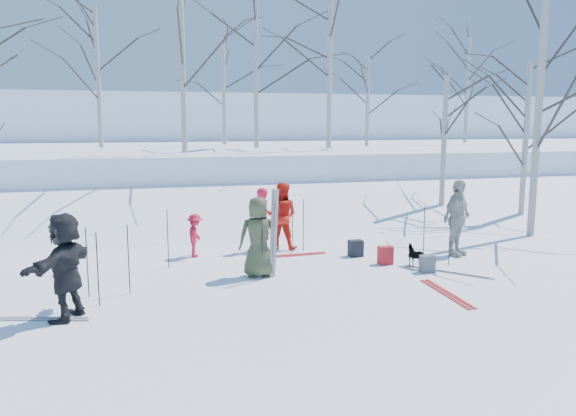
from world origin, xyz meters
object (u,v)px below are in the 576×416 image
object	(u,v)px
skier_red_north	(261,220)
backpack_red	(385,255)
skier_grey_west	(65,266)
skier_redor_behind	(282,216)
skier_cream_east	(457,218)
skier_red_seated	(195,235)
backpack_dark	(356,248)
dog	(418,256)
backpack_grey	(427,264)
skier_olive_center	(258,237)

from	to	relation	value
skier_red_north	backpack_red	distance (m)	3.30
skier_red_north	skier_grey_west	xyz separation A→B (m)	(-4.19, -4.06, 0.09)
skier_redor_behind	skier_cream_east	xyz separation A→B (m)	(3.95, -1.86, 0.08)
skier_red_seated	backpack_dark	size ratio (longest dim) A/B	2.66
skier_red_north	backpack_dark	world-z (taller)	skier_red_north
skier_red_north	skier_red_seated	distance (m)	1.72
skier_redor_behind	skier_red_seated	distance (m)	2.30
dog	backpack_dark	distance (m)	1.67
skier_cream_east	skier_grey_west	bearing A→B (deg)	165.06
skier_red_north	skier_redor_behind	size ratio (longest dim) A/B	0.94
skier_cream_east	skier_redor_behind	bearing A→B (deg)	124.99
skier_red_seated	backpack_dark	world-z (taller)	skier_red_seated
skier_grey_west	backpack_grey	distance (m)	7.38
skier_red_seated	dog	world-z (taller)	skier_red_seated
skier_red_north	skier_red_seated	bearing A→B (deg)	-27.78
skier_redor_behind	skier_cream_east	distance (m)	4.36
skier_redor_behind	skier_red_seated	size ratio (longest dim) A/B	1.62
dog	skier_olive_center	bearing A→B (deg)	-28.36
skier_grey_west	backpack_red	xyz separation A→B (m)	(6.68, 1.98, -0.69)
skier_olive_center	dog	distance (m)	3.68
skier_red_north	skier_grey_west	bearing A→B (deg)	8.72
skier_grey_west	backpack_dark	bearing A→B (deg)	142.11
backpack_red	skier_grey_west	bearing A→B (deg)	-163.52
dog	backpack_red	world-z (taller)	dog
skier_red_north	skier_red_seated	xyz separation A→B (m)	(-1.68, -0.22, -0.28)
skier_grey_west	backpack_dark	world-z (taller)	skier_grey_west
dog	skier_red_seated	bearing A→B (deg)	-50.87
skier_redor_behind	skier_red_seated	xyz separation A→B (m)	(-2.25, -0.33, -0.33)
skier_cream_east	skier_grey_west	size ratio (longest dim) A/B	1.04
skier_cream_east	backpack_red	world-z (taller)	skier_cream_east
skier_olive_center	skier_cream_east	distance (m)	5.11
skier_red_north	skier_grey_west	world-z (taller)	skier_grey_west
skier_olive_center	skier_red_seated	bearing A→B (deg)	-53.28
skier_cream_east	dog	distance (m)	1.79
backpack_grey	backpack_dark	xyz separation A→B (m)	(-0.96, 1.80, 0.01)
skier_red_north	backpack_grey	world-z (taller)	skier_red_north
backpack_dark	skier_olive_center	bearing A→B (deg)	-156.77
skier_red_north	skier_olive_center	bearing A→B (deg)	41.21
skier_olive_center	skier_red_seated	size ratio (longest dim) A/B	1.61
skier_olive_center	skier_red_seated	distance (m)	2.40
skier_cream_east	backpack_dark	bearing A→B (deg)	136.77
skier_red_seated	dog	size ratio (longest dim) A/B	1.73
skier_redor_behind	skier_cream_east	world-z (taller)	skier_cream_east
skier_red_seated	skier_olive_center	bearing A→B (deg)	-134.26
skier_redor_behind	backpack_grey	xyz separation A→B (m)	(2.50, -3.08, -0.67)
backpack_red	backpack_dark	world-z (taller)	backpack_red
backpack_dark	skier_cream_east	bearing A→B (deg)	-13.44
skier_olive_center	backpack_red	distance (m)	3.12
skier_red_north	skier_redor_behind	world-z (taller)	skier_redor_behind
skier_red_north	skier_red_seated	world-z (taller)	skier_red_north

